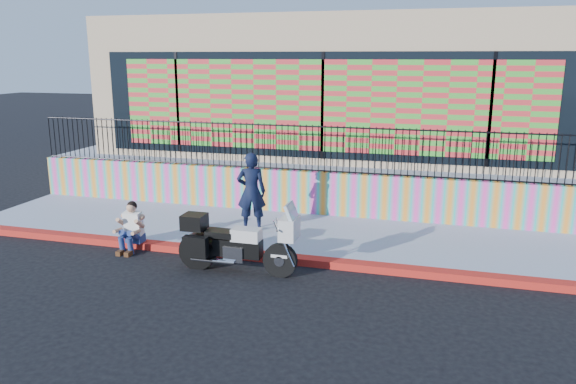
% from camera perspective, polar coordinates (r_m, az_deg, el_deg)
% --- Properties ---
extents(ground, '(90.00, 90.00, 0.00)m').
position_cam_1_polar(ground, '(11.70, -1.04, -7.05)').
color(ground, black).
rests_on(ground, ground).
extents(red_curb, '(16.00, 0.30, 0.15)m').
position_cam_1_polar(red_curb, '(11.67, -1.04, -6.71)').
color(red_curb, '#A40B21').
rests_on(red_curb, ground).
extents(sidewalk, '(16.00, 3.00, 0.15)m').
position_cam_1_polar(sidewalk, '(13.17, 1.04, -4.30)').
color(sidewalk, '#9198AF').
rests_on(sidewalk, ground).
extents(mural_wall, '(16.00, 0.20, 1.10)m').
position_cam_1_polar(mural_wall, '(14.50, 2.67, -0.07)').
color(mural_wall, '#F841AC').
rests_on(mural_wall, sidewalk).
extents(metal_fence, '(15.80, 0.04, 1.20)m').
position_cam_1_polar(metal_fence, '(14.27, 2.72, 4.42)').
color(metal_fence, black).
rests_on(metal_fence, mural_wall).
extents(elevated_platform, '(16.00, 10.00, 1.25)m').
position_cam_1_polar(elevated_platform, '(19.41, 6.11, 3.15)').
color(elevated_platform, '#9198AF').
rests_on(elevated_platform, ground).
extents(storefront_building, '(14.00, 8.06, 4.00)m').
position_cam_1_polar(storefront_building, '(18.89, 6.20, 10.88)').
color(storefront_building, tan).
rests_on(storefront_building, elevated_platform).
extents(police_motorcycle, '(2.38, 0.79, 1.48)m').
position_cam_1_polar(police_motorcycle, '(10.99, -5.35, -5.06)').
color(police_motorcycle, black).
rests_on(police_motorcycle, ground).
extents(police_officer, '(0.76, 0.59, 1.85)m').
position_cam_1_polar(police_officer, '(13.04, -3.74, 0.04)').
color(police_officer, black).
rests_on(police_officer, sidewalk).
extents(seated_man, '(0.54, 0.71, 1.06)m').
position_cam_1_polar(seated_man, '(12.61, -15.74, -3.87)').
color(seated_man, navy).
rests_on(seated_man, ground).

